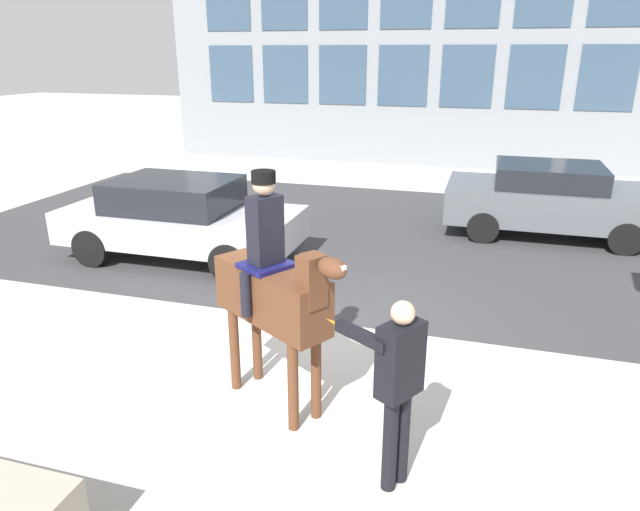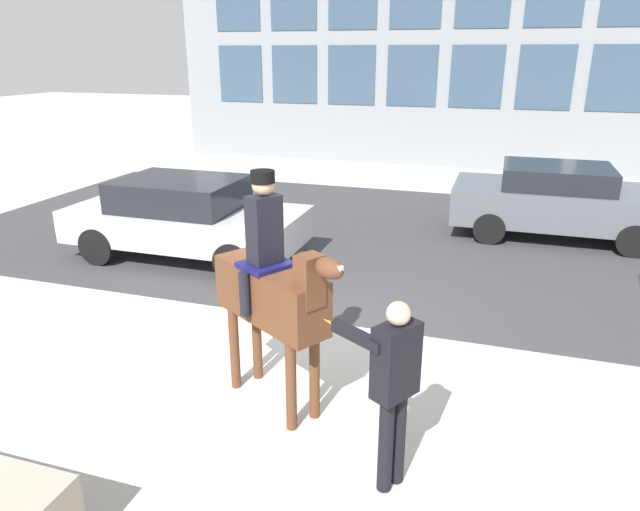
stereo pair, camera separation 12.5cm
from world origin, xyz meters
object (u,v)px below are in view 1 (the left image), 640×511
at_px(street_car_near_lane, 180,217).
at_px(street_car_far_lane, 550,199).
at_px(mounted_horse_lead, 273,290).
at_px(pedestrian_bystander, 397,381).

bearing_deg(street_car_near_lane, street_car_far_lane, 27.40).
relative_size(mounted_horse_lead, street_car_far_lane, 0.61).
height_order(mounted_horse_lead, pedestrian_bystander, mounted_horse_lead).
height_order(pedestrian_bystander, street_car_far_lane, pedestrian_bystander).
relative_size(street_car_near_lane, street_car_far_lane, 1.03).
relative_size(pedestrian_bystander, street_car_near_lane, 0.41).
xyz_separation_m(street_car_near_lane, street_car_far_lane, (6.65, 3.45, 0.01)).
height_order(street_car_near_lane, street_car_far_lane, street_car_far_lane).
bearing_deg(street_car_near_lane, pedestrian_bystander, -45.06).
xyz_separation_m(mounted_horse_lead, pedestrian_bystander, (1.43, -0.87, -0.29)).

